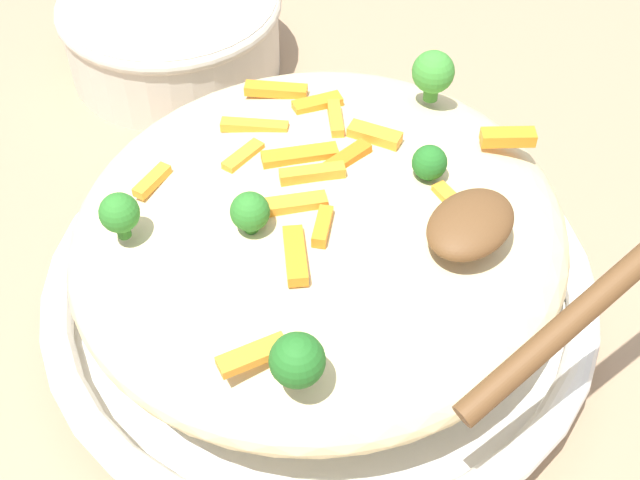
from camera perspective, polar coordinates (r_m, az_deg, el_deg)
ground_plane at (r=0.56m, az=-0.00°, el=-4.94°), size 2.40×2.40×0.00m
serving_bowl at (r=0.54m, az=-0.00°, el=-3.38°), size 0.34×0.34×0.04m
pasta_mound at (r=0.50m, az=-0.00°, el=0.60°), size 0.30×0.29×0.08m
carrot_piece_0 at (r=0.45m, az=0.17°, el=0.92°), size 0.03×0.02×0.01m
carrot_piece_1 at (r=0.49m, az=-1.35°, el=5.64°), size 0.04×0.04×0.01m
carrot_piece_2 at (r=0.54m, az=-2.95°, el=9.96°), size 0.03×0.04×0.01m
carrot_piece_3 at (r=0.47m, az=-0.79°, el=4.22°), size 0.03×0.03×0.01m
carrot_piece_4 at (r=0.52m, az=12.42°, el=6.71°), size 0.03×0.03×0.01m
carrot_piece_5 at (r=0.49m, az=-5.13°, el=5.52°), size 0.03×0.01×0.01m
carrot_piece_6 at (r=0.40m, az=-4.50°, el=-7.65°), size 0.04×0.02×0.01m
carrot_piece_7 at (r=0.51m, az=1.04°, el=8.04°), size 0.03×0.03×0.01m
carrot_piece_8 at (r=0.50m, az=3.94°, el=6.87°), size 0.02×0.03×0.01m
carrot_piece_9 at (r=0.48m, az=1.82°, el=5.37°), size 0.03×0.01×0.01m
carrot_piece_10 at (r=0.51m, az=-4.39°, el=7.57°), size 0.03×0.04×0.01m
carrot_piece_11 at (r=0.49m, az=-11.13°, el=3.90°), size 0.03×0.01×0.01m
carrot_piece_12 at (r=0.46m, az=-2.12°, el=2.48°), size 0.04×0.03×0.01m
carrot_piece_13 at (r=0.47m, az=9.06°, el=2.30°), size 0.02×0.04×0.01m
carrot_piece_14 at (r=0.53m, az=-0.17°, el=9.02°), size 0.03×0.02×0.01m
carrot_piece_15 at (r=0.44m, az=-1.65°, el=-1.04°), size 0.03×0.03×0.01m
broccoli_floret_0 at (r=0.44m, az=-4.69°, el=1.87°), size 0.02×0.02×0.02m
broccoli_floret_1 at (r=0.48m, az=7.31°, el=5.12°), size 0.02×0.02×0.02m
broccoli_floret_2 at (r=0.46m, az=-13.22°, el=1.72°), size 0.02×0.02×0.03m
broccoli_floret_3 at (r=0.39m, az=-1.52°, el=-8.05°), size 0.03×0.03×0.03m
broccoli_floret_4 at (r=0.53m, az=7.71°, el=10.91°), size 0.03×0.03×0.03m
serving_spoon at (r=0.43m, az=13.04°, el=-0.46°), size 0.17×0.13×0.07m
companion_bowl at (r=0.74m, az=-9.81°, el=13.74°), size 0.18×0.18×0.07m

